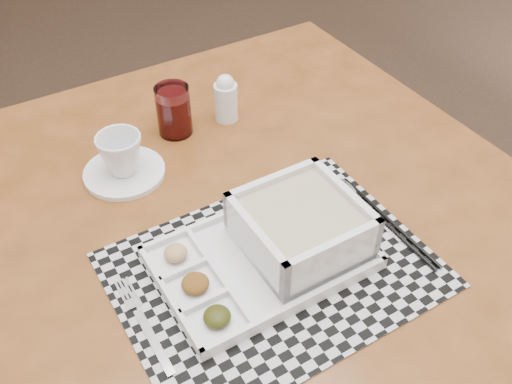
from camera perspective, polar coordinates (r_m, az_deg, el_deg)
floor at (r=2.38m, az=6.27°, el=2.89°), size 5.00×5.00×0.00m
dining_table at (r=1.03m, az=-2.43°, el=-6.24°), size 1.09×1.09×0.82m
placemat at (r=0.89m, az=1.77°, el=-7.80°), size 0.48×0.36×0.00m
serving_tray at (r=0.89m, az=3.22°, el=-4.55°), size 0.32×0.22×0.09m
fork at (r=0.84m, az=-11.21°, el=-12.63°), size 0.02×0.19×0.00m
spoon at (r=1.02m, az=9.30°, el=-0.03°), size 0.04×0.18×0.01m
chopsticks at (r=0.98m, az=13.00°, el=-2.92°), size 0.02×0.24×0.01m
saucer at (r=1.08m, az=-13.01°, el=1.92°), size 0.15×0.15×0.01m
cup at (r=1.05m, az=-13.37°, el=3.72°), size 0.10×0.10×0.08m
juice_glass at (r=1.14m, az=-8.21°, el=7.91°), size 0.07×0.07×0.10m
creamer_bottle at (r=1.17m, az=-3.03°, el=9.33°), size 0.05×0.05×0.10m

